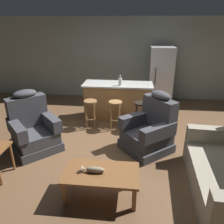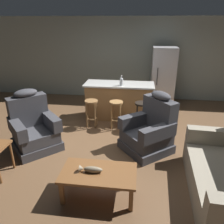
{
  "view_description": "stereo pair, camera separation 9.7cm",
  "coord_description": "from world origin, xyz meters",
  "px_view_note": "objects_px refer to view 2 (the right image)",
  "views": [
    {
      "loc": [
        0.42,
        -4.14,
        2.44
      ],
      "look_at": [
        -0.0,
        -0.1,
        0.75
      ],
      "focal_mm": 35.0,
      "sensor_mm": 36.0,
      "label": 1
    },
    {
      "loc": [
        0.52,
        -4.13,
        2.44
      ],
      "look_at": [
        -0.0,
        -0.1,
        0.75
      ],
      "focal_mm": 35.0,
      "sensor_mm": 36.0,
      "label": 2
    }
  ],
  "objects_px": {
    "kitchen_island": "(119,101)",
    "bar_stool_middle": "(116,110)",
    "bottle_tall_green": "(121,82)",
    "coffee_table": "(99,175)",
    "bar_stool_right": "(141,111)",
    "fish_figurine": "(91,169)",
    "recliner_near_island": "(150,131)",
    "bar_stool_left": "(92,108)",
    "recliner_near_lamp": "(34,128)",
    "refrigerator": "(163,77)"
  },
  "relations": [
    {
      "from": "recliner_near_island",
      "to": "bar_stool_left",
      "type": "distance_m",
      "value": 1.65
    },
    {
      "from": "recliner_near_island",
      "to": "refrigerator",
      "type": "bearing_deg",
      "value": -138.28
    },
    {
      "from": "recliner_near_island",
      "to": "kitchen_island",
      "type": "bearing_deg",
      "value": -102.3
    },
    {
      "from": "refrigerator",
      "to": "bar_stool_left",
      "type": "bearing_deg",
      "value": -134.98
    },
    {
      "from": "coffee_table",
      "to": "bar_stool_right",
      "type": "xyz_separation_m",
      "value": [
        0.61,
        2.31,
        0.11
      ]
    },
    {
      "from": "bottle_tall_green",
      "to": "recliner_near_island",
      "type": "bearing_deg",
      "value": -62.68
    },
    {
      "from": "bar_stool_left",
      "to": "refrigerator",
      "type": "distance_m",
      "value": 2.62
    },
    {
      "from": "bar_stool_right",
      "to": "refrigerator",
      "type": "relative_size",
      "value": 0.39
    },
    {
      "from": "recliner_near_lamp",
      "to": "kitchen_island",
      "type": "distance_m",
      "value": 2.35
    },
    {
      "from": "kitchen_island",
      "to": "bar_stool_left",
      "type": "distance_m",
      "value": 0.88
    },
    {
      "from": "recliner_near_lamp",
      "to": "refrigerator",
      "type": "bearing_deg",
      "value": 92.95
    },
    {
      "from": "fish_figurine",
      "to": "bar_stool_right",
      "type": "relative_size",
      "value": 0.5
    },
    {
      "from": "recliner_near_lamp",
      "to": "coffee_table",
      "type": "bearing_deg",
      "value": 9.15
    },
    {
      "from": "kitchen_island",
      "to": "bar_stool_right",
      "type": "height_order",
      "value": "kitchen_island"
    },
    {
      "from": "fish_figurine",
      "to": "refrigerator",
      "type": "height_order",
      "value": "refrigerator"
    },
    {
      "from": "kitchen_island",
      "to": "bottle_tall_green",
      "type": "xyz_separation_m",
      "value": [
        0.07,
        -0.17,
        0.57
      ]
    },
    {
      "from": "refrigerator",
      "to": "recliner_near_island",
      "type": "bearing_deg",
      "value": -99.21
    },
    {
      "from": "kitchen_island",
      "to": "refrigerator",
      "type": "distance_m",
      "value": 1.75
    },
    {
      "from": "recliner_near_island",
      "to": "bar_stool_left",
      "type": "xyz_separation_m",
      "value": [
        -1.39,
        0.9,
        0.05
      ]
    },
    {
      "from": "coffee_table",
      "to": "kitchen_island",
      "type": "distance_m",
      "value": 2.94
    },
    {
      "from": "coffee_table",
      "to": "fish_figurine",
      "type": "height_order",
      "value": "fish_figurine"
    },
    {
      "from": "bar_stool_middle",
      "to": "bar_stool_right",
      "type": "height_order",
      "value": "same"
    },
    {
      "from": "bar_stool_middle",
      "to": "bottle_tall_green",
      "type": "relative_size",
      "value": 2.62
    },
    {
      "from": "bar_stool_right",
      "to": "bottle_tall_green",
      "type": "distance_m",
      "value": 0.91
    },
    {
      "from": "bottle_tall_green",
      "to": "kitchen_island",
      "type": "bearing_deg",
      "value": 112.2
    },
    {
      "from": "bar_stool_middle",
      "to": "bar_stool_right",
      "type": "bearing_deg",
      "value": 0.0
    },
    {
      "from": "kitchen_island",
      "to": "bar_stool_middle",
      "type": "height_order",
      "value": "kitchen_island"
    },
    {
      "from": "coffee_table",
      "to": "fish_figurine",
      "type": "xyz_separation_m",
      "value": [
        -0.11,
        -0.02,
        0.1
      ]
    },
    {
      "from": "recliner_near_lamp",
      "to": "recliner_near_island",
      "type": "relative_size",
      "value": 1.0
    },
    {
      "from": "fish_figurine",
      "to": "recliner_near_island",
      "type": "distance_m",
      "value": 1.68
    },
    {
      "from": "recliner_near_island",
      "to": "kitchen_island",
      "type": "height_order",
      "value": "recliner_near_island"
    },
    {
      "from": "recliner_near_lamp",
      "to": "bar_stool_left",
      "type": "distance_m",
      "value": 1.47
    },
    {
      "from": "fish_figurine",
      "to": "refrigerator",
      "type": "relative_size",
      "value": 0.19
    },
    {
      "from": "bar_stool_middle",
      "to": "bottle_tall_green",
      "type": "xyz_separation_m",
      "value": [
        0.08,
        0.46,
        0.58
      ]
    },
    {
      "from": "fish_figurine",
      "to": "recliner_near_island",
      "type": "height_order",
      "value": "recliner_near_island"
    },
    {
      "from": "recliner_near_lamp",
      "to": "bar_stool_right",
      "type": "relative_size",
      "value": 1.76
    },
    {
      "from": "coffee_table",
      "to": "bar_stool_left",
      "type": "relative_size",
      "value": 1.62
    },
    {
      "from": "kitchen_island",
      "to": "bottle_tall_green",
      "type": "relative_size",
      "value": 6.94
    },
    {
      "from": "bottle_tall_green",
      "to": "bar_stool_middle",
      "type": "bearing_deg",
      "value": -99.4
    },
    {
      "from": "kitchen_island",
      "to": "bar_stool_right",
      "type": "xyz_separation_m",
      "value": [
        0.6,
        -0.63,
        -0.01
      ]
    },
    {
      "from": "recliner_near_lamp",
      "to": "bar_stool_right",
      "type": "height_order",
      "value": "recliner_near_lamp"
    },
    {
      "from": "bar_stool_middle",
      "to": "bottle_tall_green",
      "type": "distance_m",
      "value": 0.74
    },
    {
      "from": "kitchen_island",
      "to": "bar_stool_middle",
      "type": "relative_size",
      "value": 2.65
    },
    {
      "from": "kitchen_island",
      "to": "fish_figurine",
      "type": "bearing_deg",
      "value": -92.3
    },
    {
      "from": "recliner_near_lamp",
      "to": "refrigerator",
      "type": "relative_size",
      "value": 0.68
    },
    {
      "from": "coffee_table",
      "to": "recliner_near_island",
      "type": "distance_m",
      "value": 1.61
    },
    {
      "from": "kitchen_island",
      "to": "refrigerator",
      "type": "height_order",
      "value": "refrigerator"
    },
    {
      "from": "coffee_table",
      "to": "bottle_tall_green",
      "type": "height_order",
      "value": "bottle_tall_green"
    },
    {
      "from": "bar_stool_left",
      "to": "bar_stool_middle",
      "type": "bearing_deg",
      "value": 0.0
    },
    {
      "from": "recliner_near_lamp",
      "to": "refrigerator",
      "type": "xyz_separation_m",
      "value": [
        2.79,
        2.94,
        0.46
      ]
    }
  ]
}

